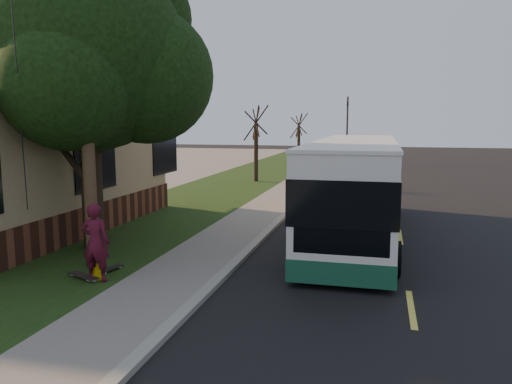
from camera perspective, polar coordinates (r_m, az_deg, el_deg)
ground at (r=10.55m, az=-5.37°, el=-11.25°), size 120.00×120.00×0.00m
road at (r=19.69m, az=15.74°, el=-2.36°), size 8.00×80.00×0.01m
curb at (r=19.96m, az=4.19°, el=-1.77°), size 0.25×80.00×0.12m
sidewalk at (r=20.15m, az=1.39°, el=-1.71°), size 2.00×80.00×0.08m
grass_verge at (r=21.18m, az=-7.89°, el=-1.32°), size 5.00×80.00×0.07m
fire_hydrant at (r=11.51m, az=-17.81°, el=-7.69°), size 0.32×0.32×0.74m
utility_pole at (r=12.36m, az=-19.06°, el=12.99°), size 2.86×3.21×9.07m
leafy_tree at (r=14.27m, az=-18.45°, el=14.47°), size 6.30×6.00×7.80m
bare_tree_near at (r=28.24m, az=0.00°, el=5.44°), size 1.38×1.21×4.31m
bare_tree_far at (r=39.91m, az=4.91°, el=6.00°), size 1.38×1.21×4.03m
traffic_signal at (r=43.46m, az=10.38°, el=7.61°), size 0.18×0.22×5.50m
transit_bus at (r=15.39m, az=11.25°, el=0.75°), size 2.48×10.76×2.92m
skateboarder at (r=11.23m, az=-17.86°, el=-5.50°), size 0.65×0.45×1.71m
skateboard_main at (r=12.06m, az=-16.30°, el=-8.43°), size 0.32×0.76×0.07m
skateboard_spare at (r=11.68m, az=-19.15°, el=-9.04°), size 0.91×0.57×0.08m
dumpster at (r=19.97m, az=-19.47°, el=-0.60°), size 1.33×1.07×1.14m
distant_car at (r=40.21m, az=11.68°, el=4.02°), size 1.82×4.19×1.40m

